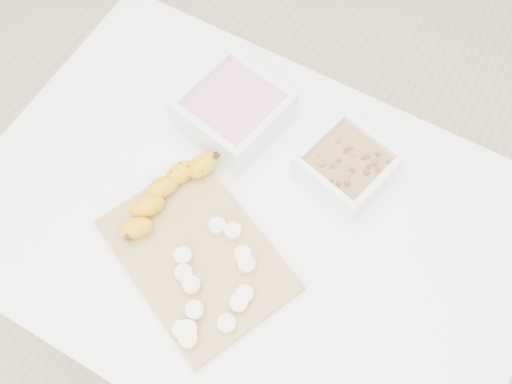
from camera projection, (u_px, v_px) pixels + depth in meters
The scene contains 7 objects.
ground at pixel (251, 315), 1.70m from camera, with size 3.50×3.50×0.00m, color #C6AD89.
table at pixel (248, 238), 1.11m from camera, with size 1.00×0.70×0.75m.
bowl_yogurt at pixel (234, 110), 1.07m from camera, with size 0.20×0.20×0.08m.
bowl_granola at pixel (346, 165), 1.03m from camera, with size 0.17×0.17×0.07m.
cutting_board at pixel (197, 255), 0.99m from camera, with size 0.32×0.23×0.01m, color #AA834B.
banana at pixel (165, 195), 1.01m from camera, with size 0.06×0.22×0.04m, color orange, non-canonical shape.
banana_slices at pixel (212, 286), 0.94m from camera, with size 0.15×0.22×0.02m.
Camera 1 is at (0.20, -0.33, 1.70)m, focal length 40.00 mm.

